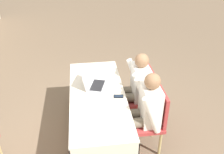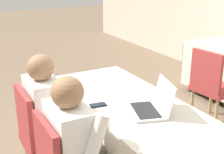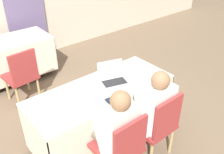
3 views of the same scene
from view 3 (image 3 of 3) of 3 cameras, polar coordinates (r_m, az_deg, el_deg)
name	(u,v)px [view 3 (image 3 of 3)]	position (r m, az deg, el deg)	size (l,w,h in m)	color
ground_plane	(103,134)	(3.46, -2.09, -12.93)	(24.00, 24.00, 0.00)	brown
conference_table_near	(102,101)	(3.09, -2.29, -5.46)	(1.81, 0.72, 0.75)	beige
laptop	(113,79)	(3.08, 0.29, -0.38)	(0.40, 0.37, 0.24)	#B7B7BC
cell_phone	(110,101)	(2.76, -0.46, -5.56)	(0.09, 0.13, 0.01)	black
paper_beside_laptop	(139,70)	(3.37, 6.21, 1.54)	(0.22, 0.31, 0.00)	white
paper_centre_table	(89,99)	(2.81, -5.22, -5.11)	(0.30, 0.35, 0.00)	white
paper_left_edge	(59,111)	(2.70, -12.09, -7.55)	(0.22, 0.30, 0.00)	white
chair_near_left	(121,147)	(2.62, 2.14, -15.67)	(0.44, 0.44, 0.90)	tan
chair_near_right	(157,124)	(2.91, 10.32, -10.43)	(0.44, 0.44, 0.90)	tan
chair_far_spare	(22,74)	(3.99, -19.92, 0.59)	(0.48, 0.48, 0.90)	tan
person_checkered_shirt	(115,130)	(2.56, 0.65, -11.94)	(0.50, 0.52, 1.16)	#665B4C
person_white_shirt	(152,108)	(2.86, 9.07, -7.02)	(0.50, 0.52, 1.16)	#665B4C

